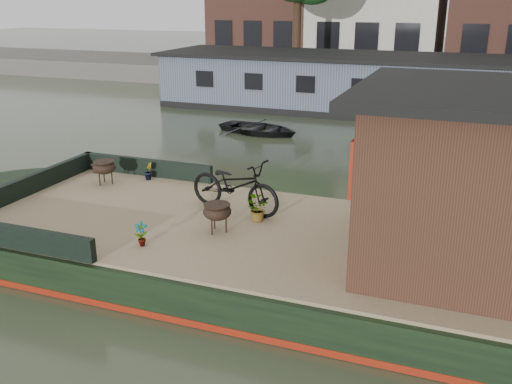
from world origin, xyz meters
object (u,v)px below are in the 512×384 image
(cabin, at_px, (505,180))
(brazier_front, at_px, (217,218))
(bicycle, at_px, (235,185))
(potted_plant_a, at_px, (141,234))
(dinghy, at_px, (259,124))
(brazier_rear, at_px, (105,173))

(cabin, height_order, brazier_front, cabin)
(bicycle, height_order, potted_plant_a, bicycle)
(bicycle, height_order, brazier_front, bicycle)
(brazier_front, xyz_separation_m, dinghy, (-2.81, 9.33, -0.60))
(cabin, xyz_separation_m, potted_plant_a, (-4.88, -1.19, -1.04))
(potted_plant_a, xyz_separation_m, brazier_rear, (-2.25, 2.32, 0.04))
(brazier_front, relative_size, brazier_rear, 1.00)
(bicycle, relative_size, potted_plant_a, 4.61)
(brazier_rear, xyz_separation_m, dinghy, (0.28, 7.90, -0.60))
(brazier_rear, bearing_deg, brazier_front, -24.85)
(brazier_front, bearing_deg, dinghy, 106.75)
(brazier_front, bearing_deg, potted_plant_a, -133.24)
(cabin, height_order, potted_plant_a, cabin)
(bicycle, height_order, brazier_rear, bicycle)
(potted_plant_a, relative_size, dinghy, 0.14)
(brazier_rear, distance_m, dinghy, 7.93)
(brazier_front, bearing_deg, brazier_rear, 155.15)
(bicycle, bearing_deg, cabin, -87.51)
(bicycle, xyz_separation_m, dinghy, (-2.70, 8.36, -0.83))
(potted_plant_a, xyz_separation_m, dinghy, (-1.98, 10.22, -0.56))
(cabin, bearing_deg, bicycle, 170.93)
(cabin, xyz_separation_m, brazier_rear, (-7.13, 1.12, -0.99))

